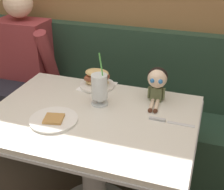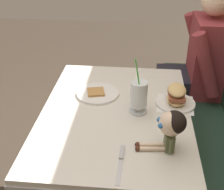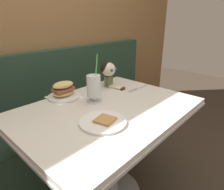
# 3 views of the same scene
# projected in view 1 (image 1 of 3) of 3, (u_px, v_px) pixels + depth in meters

# --- Properties ---
(booth_bench) EXTENTS (2.60, 0.48, 1.00)m
(booth_bench) POSITION_uv_depth(u_px,v_px,m) (124.00, 120.00, 2.39)
(booth_bench) COLOR #233D2D
(booth_bench) RESTS_ON ground
(diner_table) EXTENTS (1.11, 0.81, 0.74)m
(diner_table) POSITION_uv_depth(u_px,v_px,m) (93.00, 144.00, 1.76)
(diner_table) COLOR silver
(diner_table) RESTS_ON ground
(toast_plate) EXTENTS (0.25, 0.25, 0.03)m
(toast_plate) POSITION_uv_depth(u_px,v_px,m) (54.00, 120.00, 1.60)
(toast_plate) COLOR white
(toast_plate) RESTS_ON diner_table
(milkshake_glass) EXTENTS (0.10, 0.10, 0.31)m
(milkshake_glass) POSITION_uv_depth(u_px,v_px,m) (100.00, 88.00, 1.72)
(milkshake_glass) COLOR silver
(milkshake_glass) RESTS_ON diner_table
(sandwich_plate) EXTENTS (0.22, 0.22, 0.12)m
(sandwich_plate) POSITION_uv_depth(u_px,v_px,m) (97.00, 80.00, 1.94)
(sandwich_plate) COLOR white
(sandwich_plate) RESTS_ON diner_table
(butter_knife) EXTENTS (0.24, 0.02, 0.01)m
(butter_knife) POSITION_uv_depth(u_px,v_px,m) (164.00, 120.00, 1.60)
(butter_knife) COLOR silver
(butter_knife) RESTS_ON diner_table
(seated_doll) EXTENTS (0.12, 0.22, 0.20)m
(seated_doll) POSITION_uv_depth(u_px,v_px,m) (157.00, 80.00, 1.75)
(seated_doll) COLOR #5B6642
(seated_doll) RESTS_ON diner_table
(diner_patron) EXTENTS (0.55, 0.48, 0.81)m
(diner_patron) POSITION_uv_depth(u_px,v_px,m) (23.00, 59.00, 2.38)
(diner_patron) COLOR maroon
(diner_patron) RESTS_ON booth_bench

